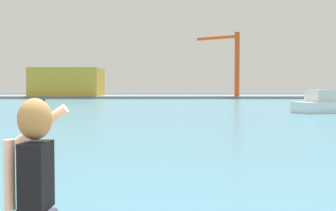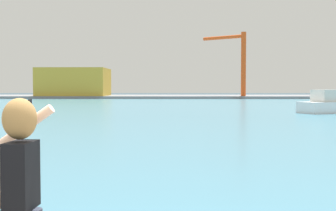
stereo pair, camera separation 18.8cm
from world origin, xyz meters
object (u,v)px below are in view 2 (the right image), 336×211
object	(u,v)px
person_photographer	(20,180)
port_crane	(238,57)
boat_moored	(333,105)
warehouse_left	(74,82)

from	to	relation	value
person_photographer	port_crane	distance (m)	87.45
boat_moored	warehouse_left	size ratio (longest dim) A/B	0.51
boat_moored	warehouse_left	xyz separation A→B (m)	(-35.16, 52.24, 2.60)
boat_moored	port_crane	distance (m)	50.53
boat_moored	warehouse_left	bearing A→B (deg)	99.49
boat_moored	warehouse_left	distance (m)	63.02
warehouse_left	person_photographer	bearing A→B (deg)	-77.39
boat_moored	port_crane	xyz separation A→B (m)	(-1.42, 49.93, 7.63)
boat_moored	port_crane	size ratio (longest dim) A/B	0.55
person_photographer	boat_moored	xyz separation A→B (m)	(15.39, 36.13, -0.83)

